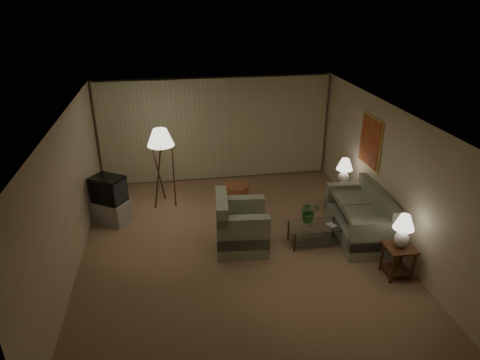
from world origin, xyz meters
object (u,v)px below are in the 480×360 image
object	(u,v)px
sofa	(358,219)
ottoman	(236,193)
table_lamp_far	(344,169)
side_table_far	(342,192)
table_lamp_near	(403,228)
floor_lamp	(163,166)
armchair	(242,227)
crt_tv	(108,189)
side_table_near	(398,256)
vase	(308,222)
tv_cabinet	(111,211)
coffee_table	(315,231)

from	to	relation	value
sofa	ottoman	world-z (taller)	sofa
table_lamp_far	side_table_far	bearing A→B (deg)	90.00
table_lamp_near	ottoman	xyz separation A→B (m)	(-2.35, 3.39, -0.77)
floor_lamp	table_lamp_near	bearing A→B (deg)	-40.61
armchair	floor_lamp	world-z (taller)	floor_lamp
armchair	sofa	bearing A→B (deg)	-85.44
table_lamp_far	table_lamp_near	bearing A→B (deg)	-90.00
sofa	armchair	distance (m)	2.41
crt_tv	side_table_far	bearing A→B (deg)	31.10
side_table_near	armchair	bearing A→B (deg)	151.63
sofa	table_lamp_far	world-z (taller)	table_lamp_far
sofa	crt_tv	size ratio (longest dim) A/B	2.45
table_lamp_near	sofa	bearing A→B (deg)	96.34
table_lamp_far	vase	distance (m)	1.90
side_table_far	tv_cabinet	xyz separation A→B (m)	(-5.20, 0.23, -0.14)
side_table_near	table_lamp_near	distance (m)	0.56
tv_cabinet	ottoman	distance (m)	2.91
side_table_near	vase	xyz separation A→B (m)	(-1.25, 1.25, 0.09)
armchair	side_table_near	world-z (taller)	armchair
table_lamp_far	floor_lamp	bearing A→B (deg)	167.95
table_lamp_near	coffee_table	xyz separation A→B (m)	(-1.10, 1.25, -0.69)
crt_tv	sofa	bearing A→B (deg)	17.30
side_table_near	table_lamp_far	world-z (taller)	table_lamp_far
table_lamp_near	floor_lamp	world-z (taller)	floor_lamp
crt_tv	vase	xyz separation A→B (m)	(3.95, -1.58, -0.29)
armchair	table_lamp_near	distance (m)	2.96
tv_cabinet	side_table_far	bearing A→B (deg)	31.10
floor_lamp	crt_tv	bearing A→B (deg)	-151.52
crt_tv	coffee_table	bearing A→B (deg)	12.55
sofa	ottoman	xyz separation A→B (m)	(-2.20, 2.04, -0.21)
coffee_table	ottoman	distance (m)	2.47
sofa	side_table_near	size ratio (longest dim) A/B	3.31
sofa	table_lamp_near	xyz separation A→B (m)	(0.15, -1.35, 0.56)
sofa	armchair	bearing A→B (deg)	-85.94
ottoman	vase	bearing A→B (deg)	-62.87
tv_cabinet	floor_lamp	xyz separation A→B (m)	(1.16, 0.63, 0.72)
ottoman	crt_tv	bearing A→B (deg)	-168.97
side_table_near	table_lamp_far	size ratio (longest dim) A/B	0.95
coffee_table	crt_tv	distance (m)	4.42
armchair	table_lamp_far	distance (m)	2.89
armchair	coffee_table	xyz separation A→B (m)	(1.46, -0.13, -0.16)
sofa	table_lamp_far	size ratio (longest dim) A/B	3.16
side_table_near	vase	distance (m)	1.77
vase	table_lamp_far	bearing A→B (deg)	47.18
crt_tv	vase	bearing A→B (deg)	11.83
table_lamp_near	vase	distance (m)	1.83
crt_tv	vase	world-z (taller)	crt_tv
side_table_far	armchair	bearing A→B (deg)	-154.57
floor_lamp	coffee_table	bearing A→B (deg)	-36.99
side_table_near	floor_lamp	world-z (taller)	floor_lamp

